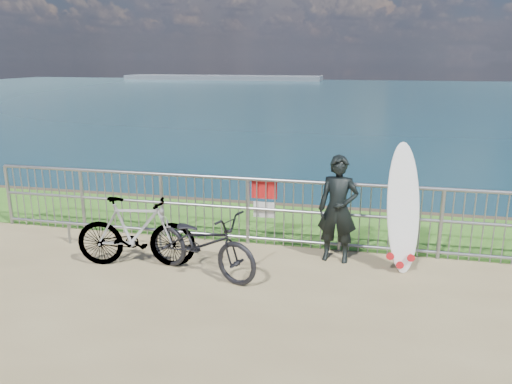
% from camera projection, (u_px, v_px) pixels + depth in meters
% --- Properties ---
extents(grass_strip, '(120.00, 120.00, 0.00)m').
position_uv_depth(grass_strip, '(288.00, 224.00, 9.23)').
color(grass_strip, '#367620').
rests_on(grass_strip, ground).
extents(seascape, '(260.00, 260.00, 5.00)m').
position_uv_depth(seascape, '(223.00, 80.00, 155.85)').
color(seascape, brown).
rests_on(seascape, ground).
extents(railing, '(10.06, 0.10, 1.13)m').
position_uv_depth(railing, '(279.00, 212.00, 8.04)').
color(railing, gray).
rests_on(railing, ground).
extents(surfer, '(0.62, 0.43, 1.62)m').
position_uv_depth(surfer, '(338.00, 209.00, 7.40)').
color(surfer, black).
rests_on(surfer, ground).
extents(surfboard, '(0.60, 0.57, 1.86)m').
position_uv_depth(surfboard, '(403.00, 213.00, 7.07)').
color(surfboard, silver).
rests_on(surfboard, ground).
extents(bicycle_near, '(1.93, 1.21, 0.96)m').
position_uv_depth(bicycle_near, '(202.00, 243.00, 6.98)').
color(bicycle_near, black).
rests_on(bicycle_near, ground).
extents(bicycle_far, '(1.81, 0.78, 1.05)m').
position_uv_depth(bicycle_far, '(136.00, 232.00, 7.27)').
color(bicycle_far, black).
rests_on(bicycle_far, ground).
extents(bike_rack, '(1.82, 0.05, 0.38)m').
position_uv_depth(bike_rack, '(113.00, 229.00, 8.04)').
color(bike_rack, gray).
rests_on(bike_rack, ground).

